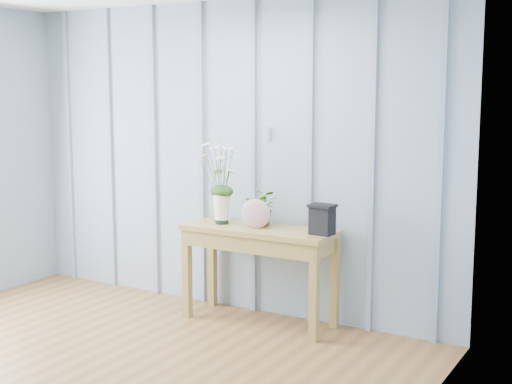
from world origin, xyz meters
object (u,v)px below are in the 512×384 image
Objects in this scene: sideboard at (259,242)px; daisy_vase at (222,171)px; felt_disc_vessel at (256,214)px; carved_box at (322,219)px.

sideboard is 1.81× the size of daisy_vase.
sideboard is 0.23m from felt_disc_vessel.
carved_box is at bearing -0.71° from sideboard.
sideboard is 5.38× the size of carved_box.
daisy_vase reaches higher than carved_box.
felt_disc_vessel is at bearing -94.80° from sideboard.
felt_disc_vessel is 1.02× the size of carved_box.
sideboard is 5.29× the size of felt_disc_vessel.
carved_box is at bearing 0.56° from daisy_vase.
felt_disc_vessel is (0.33, -0.03, -0.30)m from daisy_vase.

